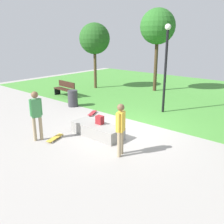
% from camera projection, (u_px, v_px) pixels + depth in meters
% --- Properties ---
extents(ground_plane, '(28.00, 28.00, 0.00)m').
position_uv_depth(ground_plane, '(127.00, 129.00, 10.10)').
color(ground_plane, '#9E9993').
extents(grass_lawn, '(26.60, 12.96, 0.01)m').
position_uv_depth(grass_lawn, '(201.00, 96.00, 15.54)').
color(grass_lawn, '#478C38').
rests_on(grass_lawn, ground_plane).
extents(concrete_ledge, '(2.08, 0.80, 0.44)m').
position_uv_depth(concrete_ledge, '(97.00, 130.00, 9.40)').
color(concrete_ledge, gray).
rests_on(concrete_ledge, ground_plane).
extents(backpack_on_ledge, '(0.28, 0.20, 0.32)m').
position_uv_depth(backpack_on_ledge, '(100.00, 120.00, 9.35)').
color(backpack_on_ledge, maroon).
rests_on(backpack_on_ledge, concrete_ledge).
extents(skater_performing_trick, '(0.29, 0.41, 1.68)m').
position_uv_depth(skater_performing_trick, '(121.00, 126.00, 7.63)').
color(skater_performing_trick, tan).
rests_on(skater_performing_trick, ground_plane).
extents(skater_watching, '(0.32, 0.40, 1.80)m').
position_uv_depth(skater_watching, '(36.00, 112.00, 8.75)').
color(skater_watching, tan).
rests_on(skater_watching, ground_plane).
extents(skateboard_by_ledge, '(0.44, 0.82, 0.08)m').
position_uv_depth(skateboard_by_ledge, '(55.00, 138.00, 9.08)').
color(skateboard_by_ledge, gold).
rests_on(skateboard_by_ledge, ground_plane).
extents(skateboard_spare, '(0.53, 0.81, 0.08)m').
position_uv_depth(skateboard_spare, '(92.00, 113.00, 11.98)').
color(skateboard_spare, '#A5262D').
rests_on(skateboard_spare, ground_plane).
extents(park_bench_by_oak, '(1.63, 0.58, 0.91)m').
position_uv_depth(park_bench_by_oak, '(65.00, 89.00, 15.41)').
color(park_bench_by_oak, '#331E14').
rests_on(park_bench_by_oak, ground_plane).
extents(tree_young_birch, '(2.25, 2.25, 5.30)m').
position_uv_depth(tree_young_birch, '(158.00, 27.00, 15.92)').
color(tree_young_birch, '#42301E').
rests_on(tree_young_birch, grass_lawn).
extents(tree_tall_oak, '(2.10, 2.10, 4.47)m').
position_uv_depth(tree_tall_oak, '(95.00, 39.00, 17.06)').
color(tree_tall_oak, '#4C3823').
rests_on(tree_tall_oak, grass_lawn).
extents(lamp_post, '(0.28, 0.28, 4.13)m').
position_uv_depth(lamp_post, '(166.00, 60.00, 11.63)').
color(lamp_post, black).
rests_on(lamp_post, ground_plane).
extents(trash_bin, '(0.52, 0.52, 0.87)m').
position_uv_depth(trash_bin, '(73.00, 98.00, 13.24)').
color(trash_bin, '#333338').
rests_on(trash_bin, ground_plane).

